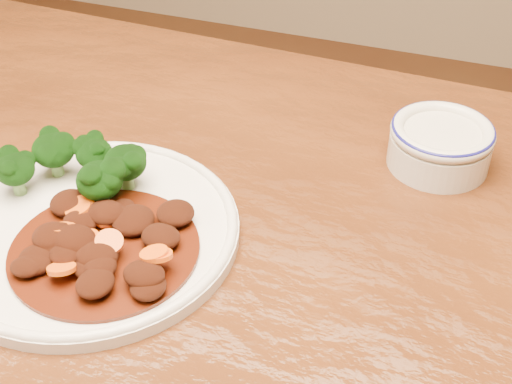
% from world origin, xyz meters
% --- Properties ---
extents(dining_table, '(1.54, 0.96, 0.75)m').
position_xyz_m(dining_table, '(0.00, 0.00, 0.67)').
color(dining_table, '#53280E').
rests_on(dining_table, ground).
extents(dinner_plate, '(0.29, 0.29, 0.02)m').
position_xyz_m(dinner_plate, '(-0.10, 0.01, 0.76)').
color(dinner_plate, silver).
rests_on(dinner_plate, dining_table).
extents(broccoli_florets, '(0.14, 0.09, 0.05)m').
position_xyz_m(broccoli_florets, '(-0.13, 0.06, 0.79)').
color(broccoli_florets, '#65944D').
rests_on(broccoli_florets, dinner_plate).
extents(mince_stew, '(0.18, 0.18, 0.03)m').
position_xyz_m(mince_stew, '(-0.07, -0.02, 0.77)').
color(mince_stew, '#441407').
rests_on(mince_stew, dinner_plate).
extents(dip_bowl, '(0.11, 0.11, 0.05)m').
position_xyz_m(dip_bowl, '(0.21, 0.25, 0.78)').
color(dip_bowl, beige).
rests_on(dip_bowl, dining_table).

